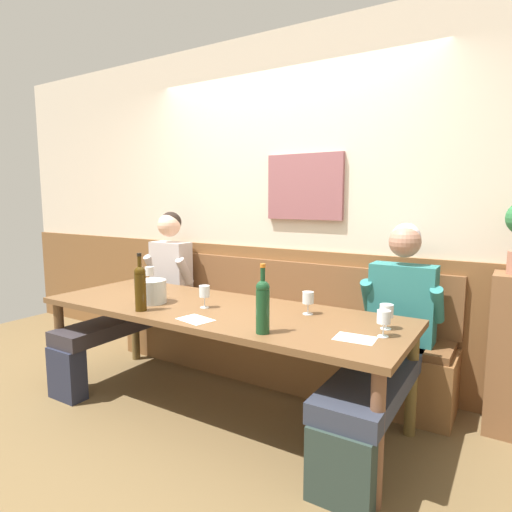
{
  "coord_description": "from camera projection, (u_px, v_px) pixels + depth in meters",
  "views": [
    {
      "loc": [
        1.71,
        -2.13,
        1.46
      ],
      "look_at": [
        0.12,
        0.44,
        1.05
      ],
      "focal_mm": 30.13,
      "sensor_mm": 36.0,
      "label": 1
    }
  ],
  "objects": [
    {
      "name": "ground_plane",
      "position": [
        206.0,
        419.0,
        2.88
      ],
      "size": [
        6.8,
        6.8,
        0.02
      ],
      "primitive_type": "cube",
      "color": "brown",
      "rests_on": "ground"
    },
    {
      "name": "room_wall_back",
      "position": [
        284.0,
        205.0,
        3.61
      ],
      "size": [
        6.8,
        0.12,
        2.8
      ],
      "color": "beige",
      "rests_on": "ground"
    },
    {
      "name": "wood_wainscot_panel",
      "position": [
        280.0,
        309.0,
        3.68
      ],
      "size": [
        6.8,
        0.03,
        1.04
      ],
      "primitive_type": "cube",
      "color": "brown",
      "rests_on": "ground"
    },
    {
      "name": "wall_bench",
      "position": [
        268.0,
        342.0,
        3.54
      ],
      "size": [
        2.85,
        0.42,
        0.94
      ],
      "color": "brown",
      "rests_on": "ground"
    },
    {
      "name": "dining_table",
      "position": [
        217.0,
        317.0,
        2.9
      ],
      "size": [
        2.55,
        0.88,
        0.73
      ],
      "color": "brown",
      "rests_on": "ground"
    },
    {
      "name": "person_center_left_seat",
      "position": [
        143.0,
        293.0,
        3.72
      ],
      "size": [
        0.48,
        1.3,
        1.34
      ],
      "color": "#232739",
      "rests_on": "ground"
    },
    {
      "name": "person_left_seat",
      "position": [
        387.0,
        338.0,
        2.61
      ],
      "size": [
        0.53,
        1.3,
        1.3
      ],
      "color": "#27352F",
      "rests_on": "ground"
    },
    {
      "name": "ice_bucket",
      "position": [
        151.0,
        292.0,
        3.02
      ],
      "size": [
        0.21,
        0.21,
        0.16
      ],
      "primitive_type": "cylinder",
      "color": "#B5BCB6",
      "rests_on": "dining_table"
    },
    {
      "name": "wine_bottle_green_tall",
      "position": [
        140.0,
        287.0,
        2.79
      ],
      "size": [
        0.07,
        0.07,
        0.38
      ],
      "color": "#3D2908",
      "rests_on": "dining_table"
    },
    {
      "name": "wine_bottle_clear_water",
      "position": [
        263.0,
        304.0,
        2.33
      ],
      "size": [
        0.08,
        0.08,
        0.38
      ],
      "color": "#184223",
      "rests_on": "dining_table"
    },
    {
      "name": "wine_glass_by_bottle",
      "position": [
        149.0,
        271.0,
        3.69
      ],
      "size": [
        0.08,
        0.08,
        0.15
      ],
      "color": "silver",
      "rests_on": "dining_table"
    },
    {
      "name": "wine_glass_left_end",
      "position": [
        204.0,
        292.0,
        2.88
      ],
      "size": [
        0.07,
        0.07,
        0.15
      ],
      "color": "silver",
      "rests_on": "dining_table"
    },
    {
      "name": "wine_glass_mid_right",
      "position": [
        387.0,
        311.0,
        2.41
      ],
      "size": [
        0.08,
        0.08,
        0.14
      ],
      "color": "silver",
      "rests_on": "dining_table"
    },
    {
      "name": "wine_glass_near_bucket",
      "position": [
        308.0,
        299.0,
        2.72
      ],
      "size": [
        0.07,
        0.07,
        0.15
      ],
      "color": "silver",
      "rests_on": "dining_table"
    },
    {
      "name": "wine_glass_center_front",
      "position": [
        384.0,
        318.0,
        2.27
      ],
      "size": [
        0.07,
        0.07,
        0.14
      ],
      "color": "silver",
      "rests_on": "dining_table"
    },
    {
      "name": "tasting_sheet_left_guest",
      "position": [
        195.0,
        319.0,
        2.61
      ],
      "size": [
        0.24,
        0.19,
        0.0
      ],
      "primitive_type": "cube",
      "rotation": [
        0.0,
        0.0,
        -0.21
      ],
      "color": "white",
      "rests_on": "dining_table"
    },
    {
      "name": "tasting_sheet_right_guest",
      "position": [
        355.0,
        338.0,
        2.25
      ],
      "size": [
        0.22,
        0.16,
        0.0
      ],
      "primitive_type": "cube",
      "rotation": [
        0.0,
        0.0,
        0.07
      ],
      "color": "white",
      "rests_on": "dining_table"
    }
  ]
}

